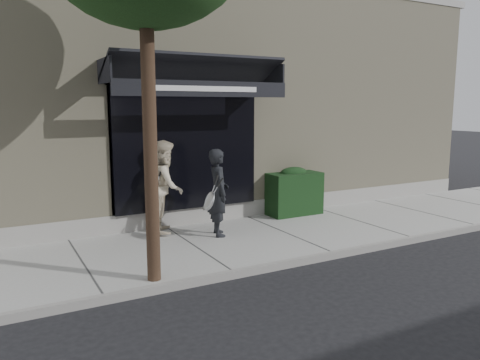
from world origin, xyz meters
TOP-DOWN VIEW (x-y plane):
  - ground at (0.00, 0.00)m, footprint 80.00×80.00m
  - sidewalk at (0.00, 0.00)m, footprint 20.00×3.00m
  - curb at (0.00, -1.55)m, footprint 20.00×0.10m
  - building_facade at (-0.01, 4.96)m, footprint 14.30×8.04m
  - hedge at (1.10, 1.25)m, footprint 1.30×0.70m
  - pedestrian_front at (-1.29, 0.43)m, footprint 0.80×0.94m
  - pedestrian_back at (-2.11, 1.20)m, footprint 1.00×1.11m

SIDE VIEW (x-z plane):
  - ground at x=0.00m, z-range 0.00..0.00m
  - sidewalk at x=0.00m, z-range 0.00..0.12m
  - curb at x=0.00m, z-range 0.00..0.14m
  - hedge at x=1.10m, z-range 0.09..1.23m
  - pedestrian_front at x=-1.29m, z-range 0.12..1.86m
  - pedestrian_back at x=-2.11m, z-range 0.12..2.00m
  - building_facade at x=-0.01m, z-range -0.08..5.56m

